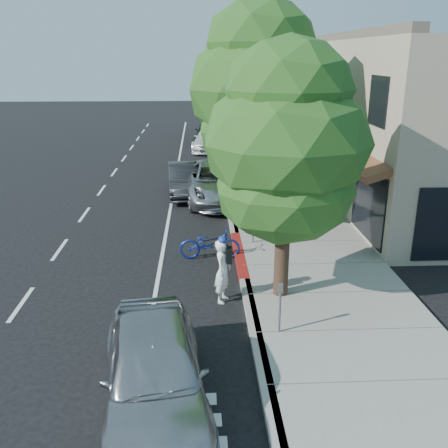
{
  "coord_description": "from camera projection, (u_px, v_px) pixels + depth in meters",
  "views": [
    {
      "loc": [
        -1.29,
        -14.39,
        6.46
      ],
      "look_at": [
        -0.54,
        0.52,
        1.35
      ],
      "focal_mm": 40.0,
      "sensor_mm": 36.0,
      "label": 1
    }
  ],
  "objects": [
    {
      "name": "dark_sedan",
      "position": [
        185.0,
        179.0,
        23.92
      ],
      "size": [
        1.9,
        4.6,
        1.48
      ],
      "primitive_type": "imported",
      "rotation": [
        0.0,
        0.0,
        0.07
      ],
      "color": "black",
      "rests_on": "ground"
    },
    {
      "name": "white_pickup",
      "position": [
        210.0,
        139.0,
        35.12
      ],
      "size": [
        2.83,
        5.47,
        1.52
      ],
      "primitive_type": "imported",
      "rotation": [
        0.0,
        0.0,
        -0.14
      ],
      "color": "silver",
      "rests_on": "ground"
    },
    {
      "name": "sidewalk",
      "position": [
        276.0,
        197.0,
        23.39
      ],
      "size": [
        4.6,
        56.0,
        0.15
      ],
      "primitive_type": "cube",
      "color": "gray",
      "rests_on": "ground"
    },
    {
      "name": "ground",
      "position": [
        242.0,
        269.0,
        15.75
      ],
      "size": [
        120.0,
        120.0,
        0.0
      ],
      "primitive_type": "plane",
      "color": "black",
      "rests_on": "ground"
    },
    {
      "name": "street_tree_3",
      "position": [
        235.0,
        88.0,
        29.44
      ],
      "size": [
        4.84,
        4.84,
        7.48
      ],
      "color": "black",
      "rests_on": "ground"
    },
    {
      "name": "storefront_building",
      "position": [
        368.0,
        102.0,
        32.08
      ],
      "size": [
        10.0,
        36.0,
        7.0
      ],
      "primitive_type": "cube",
      "color": "tan",
      "rests_on": "ground"
    },
    {
      "name": "bicycle",
      "position": [
        210.0,
        243.0,
        16.45
      ],
      "size": [
        2.0,
        0.7,
        1.05
      ],
      "primitive_type": "imported",
      "rotation": [
        0.0,
        0.0,
        1.57
      ],
      "color": "navy",
      "rests_on": "ground"
    },
    {
      "name": "street_tree_5",
      "position": [
        225.0,
        84.0,
        40.92
      ],
      "size": [
        5.5,
        5.5,
        7.1
      ],
      "color": "black",
      "rests_on": "ground"
    },
    {
      "name": "street_tree_2",
      "position": [
        244.0,
        103.0,
        23.87
      ],
      "size": [
        4.91,
        4.91,
        7.08
      ],
      "color": "black",
      "rests_on": "ground"
    },
    {
      "name": "dark_suv_far",
      "position": [
        209.0,
        132.0,
        37.83
      ],
      "size": [
        2.59,
        5.2,
        1.7
      ],
      "primitive_type": "imported",
      "rotation": [
        0.0,
        0.0,
        -0.12
      ],
      "color": "black",
      "rests_on": "ground"
    },
    {
      "name": "street_tree_0",
      "position": [
        286.0,
        145.0,
        12.52
      ],
      "size": [
        4.28,
        4.28,
        6.94
      ],
      "color": "black",
      "rests_on": "ground"
    },
    {
      "name": "street_tree_4",
      "position": [
        229.0,
        77.0,
        34.99
      ],
      "size": [
        4.8,
        4.8,
        7.95
      ],
      "color": "black",
      "rests_on": "ground"
    },
    {
      "name": "near_car_a",
      "position": [
        154.0,
        370.0,
        9.39
      ],
      "size": [
        2.52,
        4.98,
        1.63
      ],
      "primitive_type": "imported",
      "rotation": [
        0.0,
        0.0,
        0.13
      ],
      "color": "#A4A5A9",
      "rests_on": "ground"
    },
    {
      "name": "cyclist",
      "position": [
        223.0,
        271.0,
        13.48
      ],
      "size": [
        0.61,
        0.75,
        1.78
      ],
      "primitive_type": "imported",
      "rotation": [
        0.0,
        0.0,
        1.25
      ],
      "color": "white",
      "rests_on": "ground"
    },
    {
      "name": "street_tree_1",
      "position": [
        259.0,
        92.0,
        17.9
      ],
      "size": [
        5.24,
        5.24,
        8.4
      ],
      "color": "black",
      "rests_on": "ground"
    },
    {
      "name": "curb",
      "position": [
        228.0,
        198.0,
        23.29
      ],
      "size": [
        0.3,
        56.0,
        0.15
      ],
      "primitive_type": "cube",
      "color": "#9E998E",
      "rests_on": "ground"
    },
    {
      "name": "pedestrian",
      "position": [
        258.0,
        166.0,
        25.27
      ],
      "size": [
        0.9,
        0.71,
        1.82
      ],
      "primitive_type": "imported",
      "rotation": [
        0.0,
        0.0,
        3.17
      ],
      "color": "black",
      "rests_on": "sidewalk"
    },
    {
      "name": "curb_red_segment",
      "position": [
        239.0,
        255.0,
        16.67
      ],
      "size": [
        0.32,
        4.0,
        0.15
      ],
      "primitive_type": "cube",
      "color": "maroon",
      "rests_on": "ground"
    },
    {
      "name": "silver_suv",
      "position": [
        217.0,
        182.0,
        23.01
      ],
      "size": [
        3.46,
        6.49,
        1.74
      ],
      "primitive_type": "imported",
      "rotation": [
        0.0,
        0.0,
        0.1
      ],
      "color": "#A4A4A8",
      "rests_on": "ground"
    }
  ]
}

